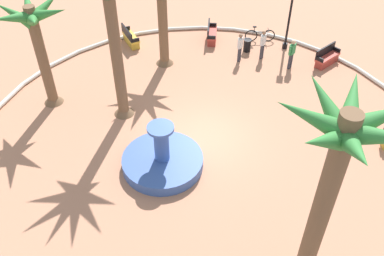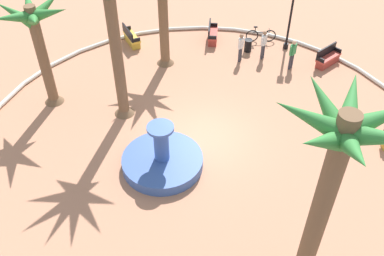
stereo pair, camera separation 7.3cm
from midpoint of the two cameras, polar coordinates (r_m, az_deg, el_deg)
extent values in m
plane|color=tan|center=(18.27, 1.45, -1.34)|extent=(80.00, 80.00, 0.00)
torus|color=silver|center=(18.20, 1.46, -1.11)|extent=(19.60, 19.60, 0.20)
cylinder|color=#38569E|center=(16.97, -4.08, -4.54)|extent=(3.22, 3.22, 0.45)
cylinder|color=teal|center=(16.99, -4.07, -4.63)|extent=(2.83, 2.83, 0.34)
cylinder|color=#38569E|center=(16.29, -4.24, -2.16)|extent=(0.58, 0.58, 1.49)
cylinder|color=#3D5FAD|center=(15.74, -4.38, -0.02)|extent=(1.03, 1.03, 0.12)
cylinder|color=brown|center=(21.88, -4.02, 13.74)|extent=(0.49, 0.49, 4.59)
cone|color=brown|center=(22.89, -3.78, 9.20)|extent=(0.92, 0.92, 0.50)
cylinder|color=brown|center=(19.94, -19.54, 8.82)|extent=(0.48, 0.48, 4.84)
cone|color=brown|center=(21.10, -18.24, 3.88)|extent=(0.90, 0.90, 0.50)
cone|color=#337F38|center=(19.39, -22.87, 13.96)|extent=(1.74, 0.59, 1.27)
cone|color=#337F38|center=(18.65, -23.15, 13.39)|extent=(1.38, 1.79, 1.00)
cone|color=#337F38|center=(18.25, -20.64, 13.29)|extent=(1.50, 1.74, 1.09)
cone|color=#337F38|center=(18.56, -18.85, 14.36)|extent=(1.76, 0.58, 1.00)
cone|color=#337F38|center=(19.36, -19.19, 15.22)|extent=(1.21, 1.83, 1.10)
cone|color=#337F38|center=(19.68, -21.29, 15.32)|extent=(1.44, 1.77, 0.99)
cylinder|color=brown|center=(17.91, -10.29, 10.15)|extent=(0.49, 0.49, 6.59)
cone|color=brown|center=(19.63, -9.24, 2.52)|extent=(0.92, 0.92, 0.50)
cylinder|color=brown|center=(11.90, 16.77, -10.60)|extent=(0.53, 0.53, 6.64)
cone|color=#337F38|center=(9.71, 15.54, 1.37)|extent=(1.81, 0.65, 1.09)
cone|color=#337F38|center=(9.34, 17.25, -1.70)|extent=(1.58, 1.70, 1.25)
cone|color=#337F38|center=(9.27, 20.88, -2.82)|extent=(0.76, 1.83, 1.19)
cone|color=#337F38|center=(10.20, 24.15, 1.48)|extent=(1.85, 1.27, 0.99)
cone|color=#337F38|center=(10.43, 20.51, 3.48)|extent=(0.79, 1.85, 1.02)
cone|color=#337F38|center=(10.27, 17.53, 3.00)|extent=(1.45, 1.80, 1.18)
cube|color=gold|center=(24.75, -8.29, 12.02)|extent=(1.38, 1.57, 0.12)
cube|color=black|center=(24.55, -8.83, 12.51)|extent=(1.06, 1.30, 0.50)
cube|color=gold|center=(24.87, -8.23, 11.51)|extent=(1.27, 1.44, 0.39)
cube|color=black|center=(25.31, -8.92, 13.02)|extent=(0.40, 0.34, 0.24)
cube|color=black|center=(24.05, -7.70, 11.55)|extent=(0.40, 0.34, 0.24)
cube|color=#B73D33|center=(23.75, 17.65, 9.08)|extent=(1.36, 1.58, 0.12)
cube|color=black|center=(23.69, 17.39, 9.91)|extent=(1.02, 1.33, 0.50)
cube|color=#9C342B|center=(23.88, 17.53, 8.57)|extent=(1.25, 1.45, 0.39)
cube|color=black|center=(24.25, 18.74, 9.92)|extent=(0.41, 0.33, 0.24)
cube|color=black|center=(23.11, 16.66, 8.78)|extent=(0.41, 0.33, 0.24)
cube|color=#B73D33|center=(24.86, 2.63, 12.57)|extent=(0.70, 1.65, 0.12)
cube|color=black|center=(24.73, 2.15, 13.20)|extent=(0.29, 1.60, 0.50)
cube|color=#9C342B|center=(24.99, 2.61, 12.05)|extent=(0.65, 1.52, 0.39)
cube|color=black|center=(25.46, 2.71, 13.65)|extent=(0.46, 0.14, 0.24)
cube|color=black|center=(24.14, 2.56, 12.01)|extent=(0.46, 0.14, 0.24)
cylinder|color=black|center=(24.04, 12.82, 14.05)|extent=(0.12, 0.12, 3.52)
cylinder|color=black|center=(24.79, 12.27, 10.75)|extent=(0.28, 0.28, 0.30)
cylinder|color=black|center=(24.06, 7.33, 10.94)|extent=(0.40, 0.40, 0.70)
torus|color=#4C4C51|center=(23.89, 7.40, 11.66)|extent=(0.46, 0.46, 0.06)
torus|color=black|center=(25.18, 10.16, 12.11)|extent=(0.72, 0.21, 0.72)
torus|color=black|center=(25.02, 7.86, 12.18)|extent=(0.72, 0.21, 0.72)
cylinder|color=black|center=(24.99, 9.07, 12.62)|extent=(0.94, 0.25, 0.05)
cylinder|color=black|center=(24.86, 8.29, 12.94)|extent=(0.04, 0.04, 0.30)
cube|color=black|center=(24.79, 8.33, 13.29)|extent=(0.22, 0.14, 0.06)
cylinder|color=black|center=(25.00, 10.14, 12.85)|extent=(0.12, 0.44, 0.03)
cylinder|color=#33333D|center=(23.58, 9.37, 10.25)|extent=(0.14, 0.14, 0.85)
cylinder|color=#33333D|center=(23.44, 9.18, 10.06)|extent=(0.14, 0.14, 0.85)
cube|color=white|center=(23.16, 9.46, 11.64)|extent=(0.30, 0.39, 0.56)
sphere|color=#9E7051|center=(22.97, 9.57, 12.50)|extent=(0.22, 0.22, 0.22)
cylinder|color=white|center=(23.34, 9.69, 11.86)|extent=(0.09, 0.09, 0.53)
cylinder|color=white|center=(22.98, 9.24, 11.42)|extent=(0.09, 0.09, 0.53)
cylinder|color=#33333D|center=(23.20, 6.36, 9.95)|extent=(0.14, 0.14, 0.81)
cylinder|color=#33333D|center=(23.05, 6.21, 9.75)|extent=(0.14, 0.14, 0.81)
cube|color=white|center=(22.78, 6.41, 11.32)|extent=(0.27, 0.38, 0.56)
sphere|color=#9E7051|center=(22.59, 6.49, 12.20)|extent=(0.22, 0.22, 0.22)
cylinder|color=white|center=(22.96, 6.61, 11.56)|extent=(0.09, 0.09, 0.53)
cylinder|color=white|center=(22.60, 6.22, 11.07)|extent=(0.09, 0.09, 0.53)
cylinder|color=#33333D|center=(23.00, 13.08, 8.84)|extent=(0.14, 0.14, 0.85)
cylinder|color=#33333D|center=(22.86, 12.84, 8.67)|extent=(0.14, 0.14, 0.85)
cube|color=#338C4C|center=(22.57, 13.23, 10.27)|extent=(0.34, 0.39, 0.56)
sphere|color=tan|center=(22.38, 13.39, 11.14)|extent=(0.22, 0.22, 0.22)
cylinder|color=#338C4C|center=(22.74, 13.52, 10.47)|extent=(0.09, 0.09, 0.53)
cylinder|color=#338C4C|center=(22.40, 12.94, 10.06)|extent=(0.09, 0.09, 0.53)
camera|label=1|loc=(0.04, -90.12, -0.11)|focal=39.75mm
camera|label=2|loc=(0.04, 89.88, 0.11)|focal=39.75mm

